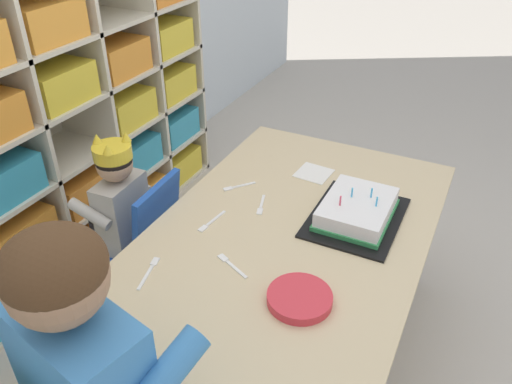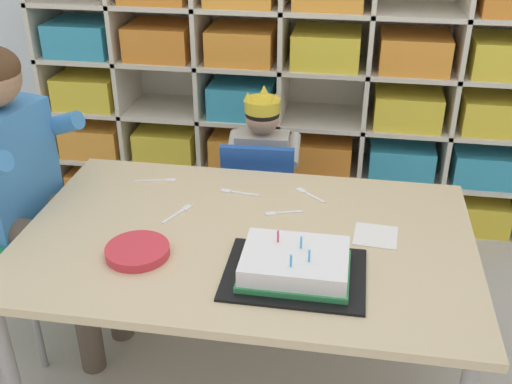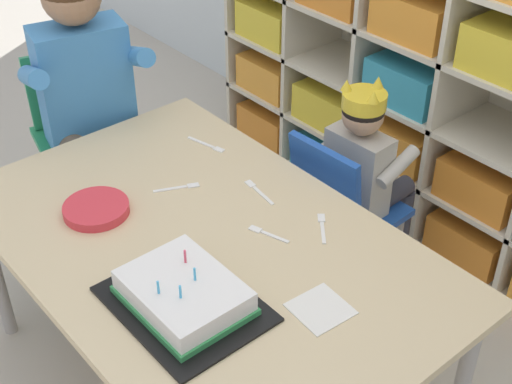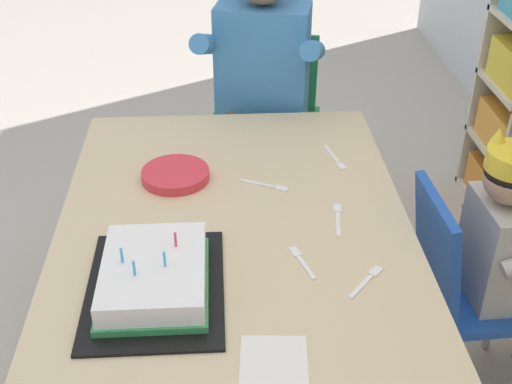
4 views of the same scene
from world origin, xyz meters
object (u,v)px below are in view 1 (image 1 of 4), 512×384
object	(u,v)px
adult_helper_seated	(112,368)
fork_scattered_mid_table	(149,271)
fork_near_child_seat	(231,264)
activity_table	(289,242)
fork_by_napkin	(261,206)
child_with_crown	(113,207)
paper_plate_stack	(300,298)
fork_near_cake_tray	(237,187)
fork_beside_plate_stack	(211,222)
birthday_cake_on_tray	(357,211)
classroom_chair_blue	(141,240)

from	to	relation	value
adult_helper_seated	fork_scattered_mid_table	size ratio (longest dim) A/B	7.57
fork_near_child_seat	activity_table	bearing A→B (deg)	93.05
fork_near_child_seat	fork_by_napkin	bearing A→B (deg)	124.03
activity_table	child_with_crown	distance (m)	0.71
paper_plate_stack	fork_by_napkin	world-z (taller)	paper_plate_stack
activity_table	fork_near_cake_tray	distance (m)	0.33
fork_scattered_mid_table	fork_by_napkin	world-z (taller)	same
fork_near_cake_tray	fork_beside_plate_stack	distance (m)	0.24
adult_helper_seated	fork_scattered_mid_table	distance (m)	0.44
child_with_crown	fork_scattered_mid_table	distance (m)	0.52
fork_scattered_mid_table	paper_plate_stack	bearing A→B (deg)	86.79
adult_helper_seated	fork_beside_plate_stack	world-z (taller)	adult_helper_seated
fork_scattered_mid_table	child_with_crown	bearing A→B (deg)	-140.86
paper_plate_stack	fork_scattered_mid_table	distance (m)	0.46
birthday_cake_on_tray	fork_near_cake_tray	bearing A→B (deg)	90.26
child_with_crown	birthday_cake_on_tray	world-z (taller)	child_with_crown
activity_table	adult_helper_seated	bearing A→B (deg)	172.02
birthday_cake_on_tray	fork_beside_plate_stack	size ratio (longest dim) A/B	2.76
classroom_chair_blue	fork_near_child_seat	size ratio (longest dim) A/B	5.02
classroom_chair_blue	paper_plate_stack	distance (m)	0.82
fork_beside_plate_stack	child_with_crown	bearing A→B (deg)	95.28
child_with_crown	fork_by_napkin	bearing A→B (deg)	101.92
fork_near_child_seat	fork_beside_plate_stack	bearing A→B (deg)	160.47
fork_near_cake_tray	paper_plate_stack	bearing A→B (deg)	-95.50
fork_near_child_seat	fork_near_cake_tray	bearing A→B (deg)	140.10
activity_table	fork_near_cake_tray	world-z (taller)	fork_near_cake_tray
activity_table	fork_near_child_seat	distance (m)	0.26
classroom_chair_blue	fork_beside_plate_stack	bearing A→B (deg)	83.40
activity_table	classroom_chair_blue	world-z (taller)	classroom_chair_blue
classroom_chair_blue	birthday_cake_on_tray	world-z (taller)	birthday_cake_on_tray
paper_plate_stack	fork_beside_plate_stack	bearing A→B (deg)	62.72
classroom_chair_blue	fork_by_napkin	distance (m)	0.52
fork_near_child_seat	fork_beside_plate_stack	size ratio (longest dim) A/B	0.93
fork_scattered_mid_table	fork_beside_plate_stack	distance (m)	0.30
fork_near_cake_tray	fork_near_child_seat	bearing A→B (deg)	-114.08
adult_helper_seated	fork_by_napkin	xyz separation A→B (m)	(0.84, 0.04, -0.10)
fork_scattered_mid_table	activity_table	bearing A→B (deg)	127.58
fork_by_napkin	fork_beside_plate_stack	distance (m)	0.20
fork_beside_plate_stack	classroom_chair_blue	bearing A→B (deg)	93.73
fork_by_napkin	fork_near_cake_tray	world-z (taller)	same
activity_table	fork_scattered_mid_table	distance (m)	0.48
activity_table	fork_near_cake_tray	bearing A→B (deg)	59.95
child_with_crown	fork_near_child_seat	distance (m)	0.65
fork_near_cake_tray	adult_helper_seated	bearing A→B (deg)	-128.44
child_with_crown	fork_scattered_mid_table	size ratio (longest dim) A/B	5.61
fork_by_napkin	fork_near_child_seat	distance (m)	0.33
fork_scattered_mid_table	fork_near_cake_tray	world-z (taller)	same
adult_helper_seated	fork_by_napkin	bearing A→B (deg)	-73.93
adult_helper_seated	fork_near_cake_tray	world-z (taller)	adult_helper_seated
classroom_chair_blue	fork_beside_plate_stack	size ratio (longest dim) A/B	4.67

